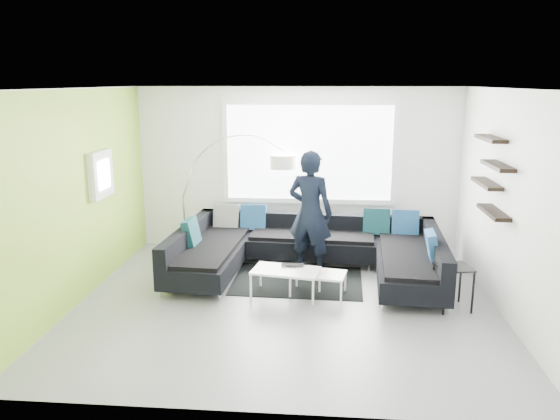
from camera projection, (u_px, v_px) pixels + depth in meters
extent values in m
plane|color=gray|center=(286.00, 303.00, 7.29)|extent=(5.50, 5.50, 0.00)
cube|color=white|center=(297.00, 170.00, 9.39)|extent=(5.50, 0.04, 2.80)
cube|color=white|center=(265.00, 264.00, 4.54)|extent=(5.50, 0.04, 2.80)
cube|color=white|center=(79.00, 197.00, 7.19)|extent=(0.04, 5.00, 2.80)
cube|color=white|center=(508.00, 204.00, 6.74)|extent=(0.04, 5.00, 2.80)
cube|color=white|center=(287.00, 88.00, 6.64)|extent=(5.50, 5.00, 0.04)
cube|color=#93C638|center=(80.00, 197.00, 7.19)|extent=(0.01, 5.00, 2.80)
cube|color=white|center=(309.00, 153.00, 9.27)|extent=(2.96, 0.06, 1.68)
cube|color=white|center=(101.00, 174.00, 7.72)|extent=(0.12, 0.66, 0.66)
cube|color=black|center=(492.00, 175.00, 7.07)|extent=(0.20, 1.24, 0.95)
cube|color=black|center=(307.00, 264.00, 8.20)|extent=(4.05, 2.66, 0.41)
cube|color=black|center=(308.00, 241.00, 8.11)|extent=(4.05, 2.66, 0.31)
cube|color=navy|center=(308.00, 237.00, 8.10)|extent=(3.50, 0.43, 0.43)
cube|color=black|center=(298.00, 281.00, 8.08)|extent=(1.93, 1.43, 0.01)
cube|color=silver|center=(302.00, 282.00, 7.50)|extent=(1.26, 0.86, 0.38)
cube|color=black|center=(452.00, 287.00, 7.05)|extent=(0.49, 0.49, 0.58)
imported|color=black|center=(310.00, 213.00, 8.23)|extent=(0.96, 0.87, 1.90)
imported|color=black|center=(292.00, 266.00, 7.53)|extent=(0.32, 0.22, 0.02)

